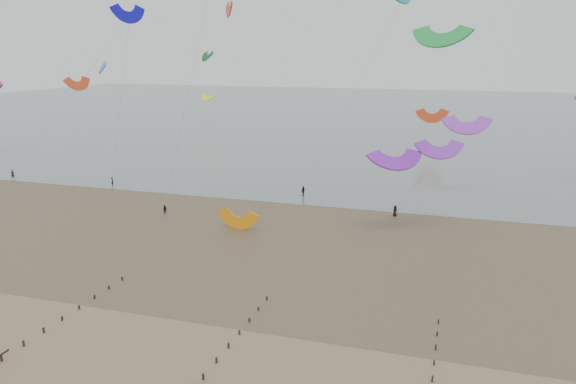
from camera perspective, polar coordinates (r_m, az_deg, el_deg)
name	(u,v)px	position (r m, az deg, el deg)	size (l,w,h in m)	color
ground	(181,349)	(53.56, -10.79, -15.43)	(500.00, 500.00, 0.00)	brown
sea_and_shore	(265,231)	(84.00, -2.31, -3.98)	(500.00, 665.00, 0.03)	#475654
kitesurfer_lead	(112,182)	(116.49, -17.41, 1.01)	(0.65, 0.42, 1.77)	black
kitesurfers	(384,204)	(96.47, 9.73, -1.22)	(118.47, 22.27, 1.89)	black
grounded_kite	(238,229)	(85.18, -5.07, -3.77)	(5.86, 3.07, 4.46)	orange
kites_airborne	(322,79)	(128.42, 3.44, 11.41)	(242.64, 119.40, 34.18)	#E5FF0E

